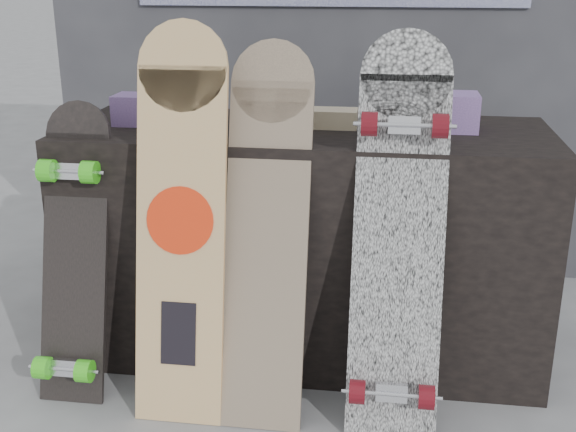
% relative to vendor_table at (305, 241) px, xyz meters
% --- Properties ---
extents(ground, '(60.00, 60.00, 0.00)m').
position_rel_vendor_table_xyz_m(ground, '(0.00, -0.50, -0.40)').
color(ground, slate).
rests_on(ground, ground).
extents(vendor_table, '(1.60, 0.60, 0.80)m').
position_rel_vendor_table_xyz_m(vendor_table, '(0.00, 0.00, 0.00)').
color(vendor_table, black).
rests_on(vendor_table, ground).
extents(booth, '(2.40, 0.22, 2.20)m').
position_rel_vendor_table_xyz_m(booth, '(0.00, 0.85, 0.70)').
color(booth, '#333237').
rests_on(booth, ground).
extents(merch_box_purple, '(0.18, 0.12, 0.10)m').
position_rel_vendor_table_xyz_m(merch_box_purple, '(-0.55, -0.01, 0.45)').
color(merch_box_purple, '#563D7E').
rests_on(merch_box_purple, vendor_table).
extents(merch_box_small, '(0.14, 0.14, 0.12)m').
position_rel_vendor_table_xyz_m(merch_box_small, '(0.48, 0.04, 0.46)').
color(merch_box_small, '#563D7E').
rests_on(merch_box_small, vendor_table).
extents(merch_box_flat, '(0.22, 0.10, 0.06)m').
position_rel_vendor_table_xyz_m(merch_box_flat, '(0.06, 0.03, 0.43)').
color(merch_box_flat, '#D1B78C').
rests_on(merch_box_flat, vendor_table).
extents(longboard_geisha, '(0.27, 0.27, 1.17)m').
position_rel_vendor_table_xyz_m(longboard_geisha, '(-0.32, -0.39, 0.22)').
color(longboard_geisha, '#C6B485').
rests_on(longboard_geisha, ground).
extents(longboard_celtic, '(0.25, 0.36, 1.11)m').
position_rel_vendor_table_xyz_m(longboard_celtic, '(-0.07, -0.35, 0.19)').
color(longboard_celtic, tan).
rests_on(longboard_celtic, ground).
extents(longboard_cascadia, '(0.26, 0.40, 1.14)m').
position_rel_vendor_table_xyz_m(longboard_cascadia, '(0.31, -0.36, 0.19)').
color(longboard_cascadia, white).
rests_on(longboard_cascadia, ground).
extents(skateboard_dark, '(0.21, 0.34, 0.92)m').
position_rel_vendor_table_xyz_m(skateboard_dark, '(-0.69, -0.35, 0.07)').
color(skateboard_dark, black).
rests_on(skateboard_dark, ground).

